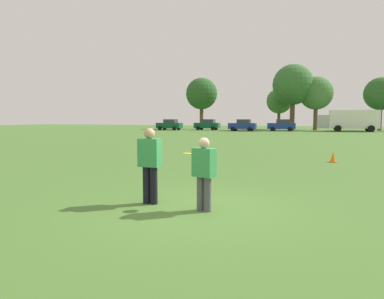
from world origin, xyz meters
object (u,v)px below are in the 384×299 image
object	(u,v)px
traffic_cone	(333,157)
box_truck	(349,120)
parked_car_center	(243,125)
player_thrower	(150,161)
player_defender	(204,170)
parked_car_mid_right	(282,125)
frisbee	(189,154)
parked_car_mid_left	(207,125)
parked_car_near_left	(170,125)

from	to	relation	value
traffic_cone	box_truck	xyz separation A→B (m)	(3.20, 40.38, 1.52)
traffic_cone	parked_car_center	bearing A→B (deg)	108.29
player_thrower	player_defender	size ratio (longest dim) A/B	1.11
traffic_cone	parked_car_mid_right	size ratio (longest dim) A/B	0.11
frisbee	box_truck	xyz separation A→B (m)	(6.34, 49.74, 0.60)
frisbee	parked_car_center	distance (m)	47.07
parked_car_mid_left	box_truck	bearing A→B (deg)	3.60
player_thrower	box_truck	size ratio (longest dim) A/B	0.20
parked_car_mid_left	traffic_cone	bearing A→B (deg)	-64.38
frisbee	parked_car_mid_left	distance (m)	50.81
parked_car_near_left	parked_car_mid_left	bearing A→B (deg)	22.34
parked_car_center	parked_car_mid_right	bearing A→B (deg)	19.07
parked_car_mid_left	box_truck	world-z (taller)	box_truck
player_thrower	frisbee	world-z (taller)	player_thrower
parked_car_mid_right	parked_car_mid_left	bearing A→B (deg)	179.21
frisbee	traffic_cone	size ratio (longest dim) A/B	0.57
parked_car_near_left	player_defender	bearing A→B (deg)	-64.66
parked_car_mid_left	box_truck	distance (m)	21.96
player_defender	parked_car_near_left	size ratio (longest dim) A/B	0.36
player_thrower	frisbee	size ratio (longest dim) A/B	6.26
frisbee	parked_car_mid_right	size ratio (longest dim) A/B	0.06
traffic_cone	parked_car_mid_right	xyz separation A→B (m)	(-6.40, 38.84, 0.69)
parked_car_mid_left	player_defender	bearing A→B (deg)	-71.81
parked_car_mid_left	parked_car_mid_right	size ratio (longest dim) A/B	1.00
box_truck	parked_car_mid_right	bearing A→B (deg)	-170.85
player_thrower	traffic_cone	distance (m)	10.31
player_thrower	traffic_cone	xyz separation A→B (m)	(4.07, 9.44, -0.73)
traffic_cone	parked_car_near_left	size ratio (longest dim) A/B	0.11
player_defender	parked_car_mid_right	xyz separation A→B (m)	(-3.66, 48.42, 0.07)
parked_car_near_left	parked_car_center	size ratio (longest dim) A/B	1.00
parked_car_center	parked_car_mid_left	bearing A→B (deg)	161.64
frisbee	parked_car_center	xyz separation A→B (m)	(-9.03, 46.20, -0.23)
parked_car_near_left	parked_car_mid_left	distance (m)	6.38
player_thrower	parked_car_center	size ratio (longest dim) A/B	0.40
parked_car_center	traffic_cone	bearing A→B (deg)	-71.71
traffic_cone	parked_car_mid_right	world-z (taller)	parked_car_mid_right
parked_car_mid_left	parked_car_mid_right	world-z (taller)	same
parked_car_near_left	parked_car_center	world-z (taller)	same
parked_car_mid_left	box_truck	size ratio (longest dim) A/B	0.50
player_thrower	parked_car_mid_left	world-z (taller)	parked_car_mid_left
parked_car_mid_left	parked_car_center	distance (m)	6.88
player_thrower	frisbee	bearing A→B (deg)	5.09
parked_car_near_left	parked_car_center	distance (m)	12.43
parked_car_mid_right	box_truck	xyz separation A→B (m)	(9.60, 1.55, 0.83)
parked_car_center	parked_car_near_left	bearing A→B (deg)	-178.81
player_thrower	player_defender	distance (m)	1.34
player_thrower	box_truck	bearing A→B (deg)	81.70
player_defender	parked_car_center	xyz separation A→B (m)	(-9.44, 46.43, 0.07)
player_defender	parked_car_mid_left	xyz separation A→B (m)	(-15.97, 48.59, 0.07)
frisbee	parked_car_mid_right	xyz separation A→B (m)	(-3.25, 48.20, -0.23)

